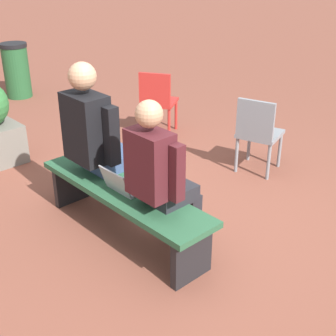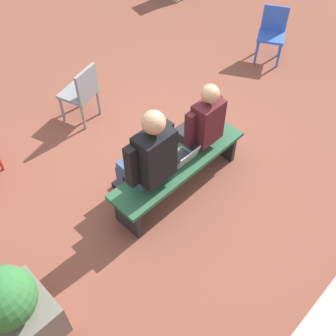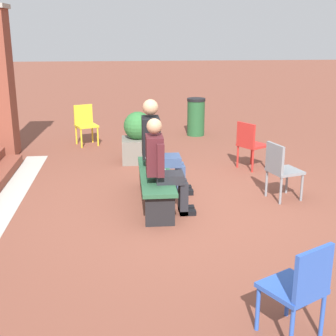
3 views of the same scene
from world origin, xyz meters
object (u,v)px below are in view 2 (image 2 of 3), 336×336
person_student (200,126)px  plastic_chair_near_bench_right (272,31)px  bench (179,168)px  laptop (182,158)px  person_adult (147,159)px  planter (13,310)px  plastic_chair_far_left (82,91)px

person_student → plastic_chair_near_bench_right: size_ratio=1.55×
person_student → plastic_chair_near_bench_right: person_student is taller
bench → laptop: laptop is taller
laptop → person_adult: bearing=-10.8°
bench → plastic_chair_near_bench_right: (-3.14, -0.92, 0.13)m
planter → laptop: bearing=-175.8°
plastic_chair_near_bench_right → planter: 5.45m
bench → laptop: bearing=159.9°
plastic_chair_far_left → planter: (2.21, 1.98, -0.04)m
laptop → planter: size_ratio=0.34×
person_adult → planter: (1.79, 0.25, -0.32)m
person_adult → plastic_chair_far_left: bearing=-103.4°
plastic_chair_far_left → planter: 2.96m
person_adult → laptop: bearing=169.2°
person_student → plastic_chair_far_left: (0.39, -1.74, -0.22)m
bench → laptop: size_ratio=5.63×
bench → person_student: bearing=-170.6°
person_adult → laptop: size_ratio=4.46×
laptop → plastic_chair_near_bench_right: plastic_chair_near_bench_right is taller
person_student → person_adult: bearing=-0.5°
person_student → plastic_chair_near_bench_right: bearing=-162.7°
plastic_chair_near_bench_right → planter: planter is taller
plastic_chair_far_left → planter: size_ratio=0.89×
person_adult → laptop: person_adult is taller
bench → person_adult: bearing=-10.0°
person_student → laptop: person_student is taller
bench → plastic_chair_near_bench_right: bearing=-163.7°
laptop → plastic_chair_near_bench_right: bearing=-163.3°
plastic_chair_near_bench_right → person_student: bearing=17.3°
laptop → plastic_chair_near_bench_right: 3.24m
plastic_chair_near_bench_right → plastic_chair_far_left: (3.14, -0.89, 0.00)m
laptop → planter: bearing=4.2°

